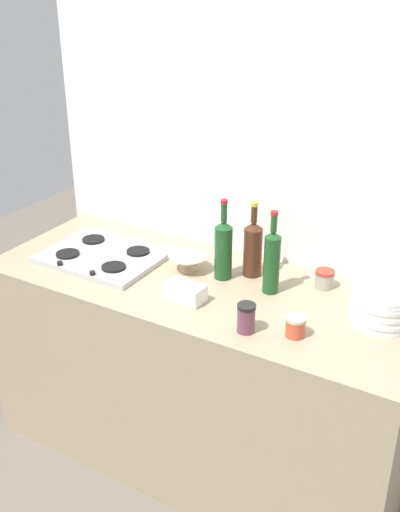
% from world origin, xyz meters
% --- Properties ---
extents(ground_plane, '(6.00, 6.00, 0.00)m').
position_xyz_m(ground_plane, '(0.00, 0.00, 0.00)').
color(ground_plane, '#6B6056').
rests_on(ground_plane, ground).
extents(counter_block, '(1.80, 0.70, 0.90)m').
position_xyz_m(counter_block, '(0.00, 0.00, 0.45)').
color(counter_block, tan).
rests_on(counter_block, ground).
extents(backsplash_panel, '(1.90, 0.06, 2.27)m').
position_xyz_m(backsplash_panel, '(0.00, 0.38, 1.14)').
color(backsplash_panel, white).
rests_on(backsplash_panel, ground).
extents(stovetop_hob, '(0.50, 0.39, 0.04)m').
position_xyz_m(stovetop_hob, '(-0.48, -0.02, 0.91)').
color(stovetop_hob, '#B2B2B7').
rests_on(stovetop_hob, counter_block).
extents(plate_stack, '(0.23, 0.23, 0.13)m').
position_xyz_m(plate_stack, '(0.72, 0.07, 0.97)').
color(plate_stack, white).
rests_on(plate_stack, counter_block).
extents(wine_bottle_leftmost, '(0.07, 0.07, 0.34)m').
position_xyz_m(wine_bottle_leftmost, '(0.06, 0.09, 1.03)').
color(wine_bottle_leftmost, '#19471E').
rests_on(wine_bottle_leftmost, counter_block).
extents(wine_bottle_mid_left, '(0.06, 0.06, 0.34)m').
position_xyz_m(wine_bottle_mid_left, '(0.28, 0.08, 1.04)').
color(wine_bottle_mid_left, '#19471E').
rests_on(wine_bottle_mid_left, counter_block).
extents(wine_bottle_mid_right, '(0.08, 0.08, 0.32)m').
position_xyz_m(wine_bottle_mid_right, '(0.15, 0.17, 1.02)').
color(wine_bottle_mid_right, '#472314').
rests_on(wine_bottle_mid_right, counter_block).
extents(mixing_bowl, '(0.16, 0.16, 0.07)m').
position_xyz_m(mixing_bowl, '(-0.10, 0.07, 0.94)').
color(mixing_bowl, beige).
rests_on(mixing_bowl, counter_block).
extents(butter_dish, '(0.16, 0.10, 0.07)m').
position_xyz_m(butter_dish, '(0.02, -0.15, 0.93)').
color(butter_dish, white).
rests_on(butter_dish, counter_block).
extents(condiment_jar_front, '(0.07, 0.07, 0.11)m').
position_xyz_m(condiment_jar_front, '(0.32, -0.23, 0.95)').
color(condiment_jar_front, '#66384C').
rests_on(condiment_jar_front, counter_block).
extents(condiment_jar_rear, '(0.08, 0.08, 0.07)m').
position_xyz_m(condiment_jar_rear, '(0.45, 0.22, 0.94)').
color(condiment_jar_rear, '#9E998C').
rests_on(condiment_jar_rear, counter_block).
extents(condiment_jar_spare, '(0.07, 0.07, 0.08)m').
position_xyz_m(condiment_jar_spare, '(0.48, -0.17, 0.94)').
color(condiment_jar_spare, '#C64C2D').
rests_on(condiment_jar_spare, counter_block).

